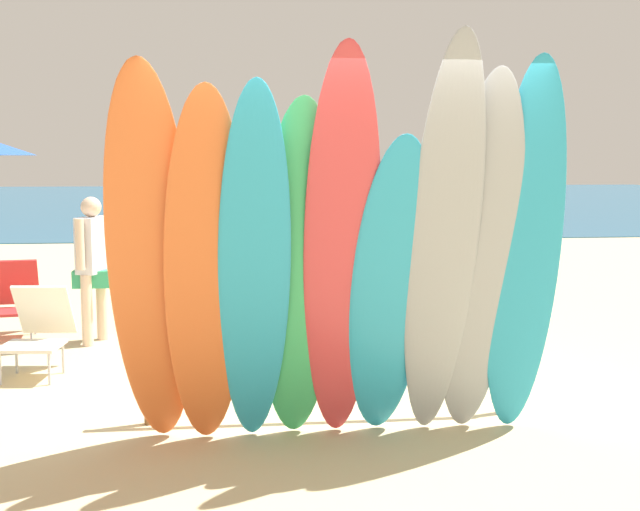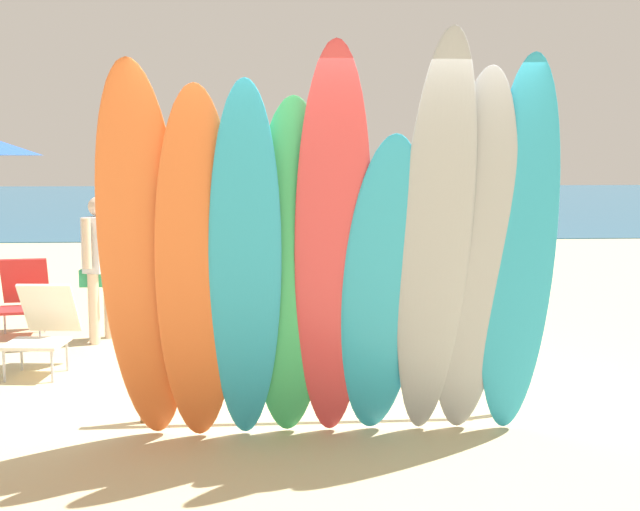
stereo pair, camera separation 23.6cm
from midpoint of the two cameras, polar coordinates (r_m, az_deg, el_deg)
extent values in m
plane|color=#D3BC8C|center=(19.76, -2.34, 1.36)|extent=(60.00, 60.00, 0.00)
cube|color=#235B7F|center=(38.62, -3.20, 4.07)|extent=(60.00, 40.00, 0.02)
cylinder|color=brown|center=(5.93, -11.45, -8.71)|extent=(0.07, 0.07, 0.65)
cylinder|color=brown|center=(6.19, 14.57, -8.12)|extent=(0.07, 0.07, 0.65)
cylinder|color=brown|center=(5.83, 1.87, -5.53)|extent=(2.83, 0.06, 0.06)
ellipsoid|color=orange|center=(5.16, -11.37, -0.46)|extent=(0.60, 0.79, 2.52)
ellipsoid|color=orange|center=(5.09, -7.55, -1.32)|extent=(0.59, 0.76, 2.37)
ellipsoid|color=#289EC6|center=(5.07, -4.09, -1.16)|extent=(0.50, 0.81, 2.40)
ellipsoid|color=#38B266|center=(5.18, -0.85, -1.47)|extent=(0.57, 0.68, 2.31)
ellipsoid|color=#D13D42|center=(5.10, 2.25, 0.16)|extent=(0.52, 0.82, 2.62)
ellipsoid|color=#289EC6|center=(5.26, 5.82, -2.62)|extent=(0.62, 0.75, 2.08)
ellipsoid|color=#999EA3|center=(5.19, 9.60, 0.65)|extent=(0.50, 0.85, 2.70)
ellipsoid|color=#999EA3|center=(5.34, 12.26, -0.39)|extent=(0.55, 0.70, 2.49)
ellipsoid|color=#289EC6|center=(5.42, 15.33, 0.07)|extent=(0.54, 0.67, 2.57)
cylinder|color=beige|center=(8.77, -14.22, -3.40)|extent=(0.11, 0.11, 0.74)
cylinder|color=beige|center=(8.51, -15.24, -3.74)|extent=(0.11, 0.11, 0.74)
cube|color=#33A36B|center=(8.59, -14.78, -1.53)|extent=(0.40, 0.25, 0.18)
cube|color=silver|center=(8.55, -14.86, 0.79)|extent=(0.32, 0.43, 0.58)
sphere|color=beige|center=(8.52, -14.94, 3.44)|extent=(0.21, 0.21, 0.21)
cylinder|color=beige|center=(8.76, -14.06, 1.17)|extent=(0.09, 0.09, 0.52)
cylinder|color=beige|center=(8.34, -15.71, 0.84)|extent=(0.09, 0.09, 0.52)
cylinder|color=brown|center=(11.14, 6.96, -0.99)|extent=(0.12, 0.12, 0.78)
cylinder|color=brown|center=(11.26, 5.45, -0.89)|extent=(0.12, 0.12, 0.78)
cube|color=silver|center=(11.16, 6.22, 0.72)|extent=(0.42, 0.26, 0.19)
cube|color=silver|center=(11.12, 6.25, 2.59)|extent=(0.45, 0.39, 0.61)
sphere|color=brown|center=(11.10, 6.28, 4.72)|extent=(0.22, 0.22, 0.22)
cylinder|color=brown|center=(11.03, 7.48, 2.71)|extent=(0.09, 0.09, 0.54)
cylinder|color=brown|center=(11.22, 5.04, 2.82)|extent=(0.09, 0.09, 0.54)
cylinder|color=#B7B7BC|center=(7.36, -20.98, -7.47)|extent=(0.02, 0.02, 0.28)
cylinder|color=#B7B7BC|center=(7.21, -17.87, -7.63)|extent=(0.02, 0.02, 0.28)
cylinder|color=#B7B7BC|center=(7.70, -19.90, -6.80)|extent=(0.02, 0.02, 0.28)
cylinder|color=#B7B7BC|center=(7.56, -16.92, -6.93)|extent=(0.02, 0.02, 0.28)
cube|color=silver|center=(7.42, -18.97, -6.04)|extent=(0.54, 0.50, 0.03)
cube|color=silver|center=(7.70, -18.10, -3.62)|extent=(0.53, 0.35, 0.49)
cylinder|color=#B7B7BC|center=(8.94, -18.85, -4.88)|extent=(0.02, 0.02, 0.28)
cylinder|color=#B7B7BC|center=(9.37, -21.12, -4.45)|extent=(0.02, 0.02, 0.28)
cylinder|color=#B7B7BC|center=(9.31, -18.57, -4.41)|extent=(0.02, 0.02, 0.28)
cube|color=red|center=(9.12, -20.05, -3.71)|extent=(0.56, 0.51, 0.03)
cube|color=red|center=(9.40, -19.84, -1.72)|extent=(0.53, 0.29, 0.52)
camera|label=1|loc=(0.12, -89.00, 0.12)|focal=44.36mm
camera|label=2|loc=(0.12, 91.00, -0.12)|focal=44.36mm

